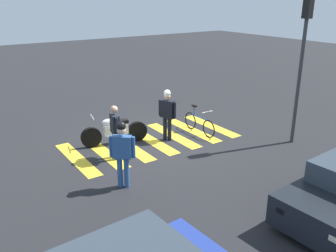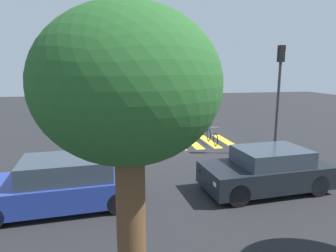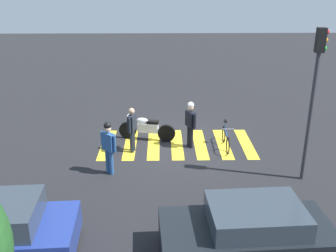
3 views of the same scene
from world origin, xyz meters
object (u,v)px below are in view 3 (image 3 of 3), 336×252
officer_on_foot (132,127)px  officer_by_motorcycle (190,121)px  leaning_bicycle (226,139)px  traffic_light_pole (315,83)px  police_motorcycle (147,129)px  car_black_suv (248,233)px  pedestrian_bystander (108,144)px

officer_on_foot → officer_by_motorcycle: 2.19m
leaning_bicycle → traffic_light_pole: 4.30m
leaning_bicycle → officer_on_foot: 3.57m
police_motorcycle → car_black_suv: size_ratio=0.56×
officer_by_motorcycle → pedestrian_bystander: size_ratio=0.99×
car_black_suv → officer_on_foot: bearing=-62.7°
officer_on_foot → traffic_light_pole: bearing=158.7°
leaning_bicycle → officer_by_motorcycle: officer_by_motorcycle is taller
police_motorcycle → leaning_bicycle: (-3.00, 0.79, -0.11)m
car_black_suv → leaning_bicycle: bearing=-94.3°
leaning_bicycle → pedestrian_bystander: size_ratio=0.95×
leaning_bicycle → pedestrian_bystander: bearing=25.8°
police_motorcycle → traffic_light_pole: 6.64m
pedestrian_bystander → car_black_suv: 5.58m
police_motorcycle → pedestrian_bystander: bearing=67.8°
officer_by_motorcycle → traffic_light_pole: size_ratio=0.38×
police_motorcycle → car_black_suv: car_black_suv is taller
officer_by_motorcycle → leaning_bicycle: bearing=176.5°
police_motorcycle → traffic_light_pole: (-5.11, 3.27, 2.70)m
pedestrian_bystander → officer_by_motorcycle: bearing=-143.3°
officer_on_foot → officer_by_motorcycle: size_ratio=0.94×
pedestrian_bystander → car_black_suv: size_ratio=0.45×
leaning_bicycle → car_black_suv: (0.46, 6.18, 0.29)m
leaning_bicycle → pedestrian_bystander: pedestrian_bystander is taller
car_black_suv → traffic_light_pole: 5.16m
police_motorcycle → officer_on_foot: size_ratio=1.33×
police_motorcycle → officer_by_motorcycle: 1.89m
car_black_suv → officer_by_motorcycle: bearing=-82.0°
car_black_suv → traffic_light_pole: bearing=-124.8°
officer_by_motorcycle → traffic_light_pole: traffic_light_pole is taller
pedestrian_bystander → police_motorcycle: bearing=-112.2°
officer_by_motorcycle → pedestrian_bystander: (2.80, 2.09, 0.01)m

